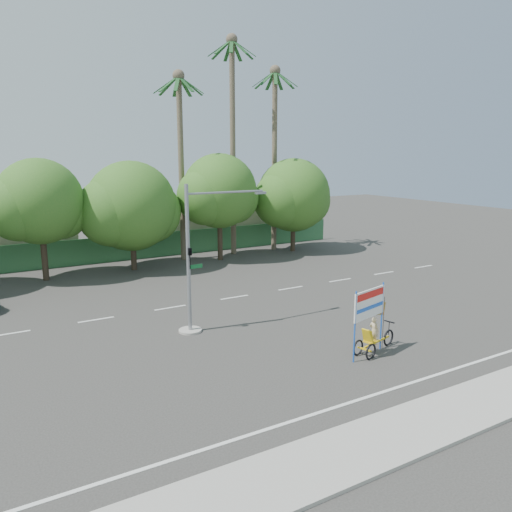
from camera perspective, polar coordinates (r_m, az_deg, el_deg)
ground at (r=22.08m, az=2.72°, el=-10.59°), size 120.00×120.00×0.00m
sidewalk_near at (r=16.92m, az=17.41°, el=-18.32°), size 50.00×2.40×0.12m
fence at (r=40.86m, az=-13.88°, el=0.99°), size 38.00×0.08×2.00m
building_right at (r=47.63m, az=-6.23°, el=3.73°), size 14.00×8.00×3.60m
tree_left at (r=35.51m, az=-23.55°, el=5.40°), size 6.66×5.60×8.07m
tree_center at (r=36.75m, az=-14.15°, el=5.27°), size 7.62×6.40×7.85m
tree_right at (r=39.19m, az=-4.27°, el=7.11°), size 6.90×5.80×8.36m
tree_far_right at (r=42.76m, az=4.25°, el=6.69°), size 7.38×6.20×7.94m
palm_tall at (r=41.37m, az=-2.69°, el=14.61°), size 3.73×3.79×17.45m
palm_mid at (r=43.33m, az=2.14°, el=13.08°), size 3.73×3.79×15.45m
palm_short at (r=39.44m, az=-8.61°, el=12.31°), size 3.73×3.79×14.45m
traffic_signal at (r=23.56m, az=-7.01°, el=-1.76°), size 4.72×1.10×7.00m
trike_billboard at (r=21.75m, az=13.15°, el=-7.80°), size 3.02×1.14×3.04m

